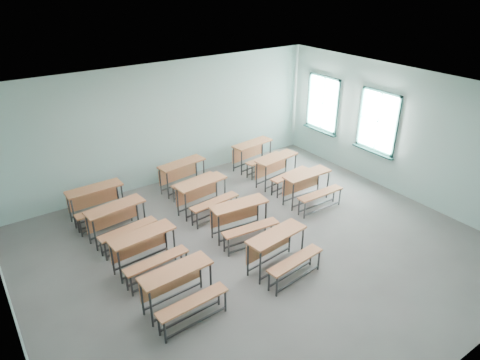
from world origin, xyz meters
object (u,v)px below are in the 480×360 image
at_px(desk_unit_r2c2, 280,167).
at_px(desk_unit_r3c0, 97,199).
at_px(desk_unit_r0c1, 280,247).
at_px(desk_unit_r3c2, 255,152).
at_px(desk_unit_r2c1, 204,193).
at_px(desk_unit_r1c2, 310,184).
at_px(desk_unit_r2c0, 119,218).
at_px(desk_unit_r0c0, 180,285).
at_px(desk_unit_r3c1, 185,173).
at_px(desk_unit_r1c0, 146,248).
at_px(desk_unit_r1c1, 242,216).

bearing_deg(desk_unit_r2c2, desk_unit_r3c0, 160.06).
xyz_separation_m(desk_unit_r0c1, desk_unit_r3c2, (2.38, 4.01, 0.00)).
bearing_deg(desk_unit_r2c1, desk_unit_r2c2, -3.36).
relative_size(desk_unit_r0c1, desk_unit_r1c2, 1.06).
relative_size(desk_unit_r1c2, desk_unit_r2c2, 0.93).
height_order(desk_unit_r0c1, desk_unit_r2c0, same).
bearing_deg(desk_unit_r0c1, desk_unit_r0c0, 170.26).
distance_m(desk_unit_r2c0, desk_unit_r3c1, 2.50).
distance_m(desk_unit_r0c0, desk_unit_r2c0, 2.63).
relative_size(desk_unit_r0c1, desk_unit_r3c2, 0.99).
xyz_separation_m(desk_unit_r0c0, desk_unit_r0c1, (2.06, -0.12, 0.00)).
height_order(desk_unit_r0c0, desk_unit_r2c2, same).
bearing_deg(desk_unit_r2c0, desk_unit_r2c1, -7.80).
xyz_separation_m(desk_unit_r0c1, desk_unit_r1c0, (-2.09, 1.45, 0.00)).
relative_size(desk_unit_r1c0, desk_unit_r1c1, 0.98).
height_order(desk_unit_r0c1, desk_unit_r3c1, same).
height_order(desk_unit_r1c0, desk_unit_r2c0, same).
xyz_separation_m(desk_unit_r1c0, desk_unit_r2c2, (4.39, 1.37, 0.00)).
xyz_separation_m(desk_unit_r2c1, desk_unit_r3c0, (-2.18, 1.12, 0.00)).
relative_size(desk_unit_r2c2, desk_unit_r3c1, 1.00).
bearing_deg(desk_unit_r1c0, desk_unit_r0c0, -92.78).
bearing_deg(desk_unit_r1c1, desk_unit_r0c1, -86.23).
bearing_deg(desk_unit_r0c1, desk_unit_r1c2, 29.27).
bearing_deg(desk_unit_r0c1, desk_unit_r3c1, 82.74).
xyz_separation_m(desk_unit_r1c1, desk_unit_r1c2, (2.21, 0.27, 0.00)).
bearing_deg(desk_unit_r1c0, desk_unit_r2c0, 88.24).
relative_size(desk_unit_r2c2, desk_unit_r3c0, 1.07).
height_order(desk_unit_r1c0, desk_unit_r3c0, same).
height_order(desk_unit_r0c0, desk_unit_r1c2, same).
relative_size(desk_unit_r1c0, desk_unit_r3c1, 0.97).
xyz_separation_m(desk_unit_r0c0, desk_unit_r1c1, (2.11, 1.22, 0.00)).
xyz_separation_m(desk_unit_r1c0, desk_unit_r3c2, (4.47, 2.56, 0.00)).
distance_m(desk_unit_r0c1, desk_unit_r3c0, 4.43).
relative_size(desk_unit_r1c1, desk_unit_r3c0, 1.05).
relative_size(desk_unit_r0c1, desk_unit_r3c1, 0.99).
relative_size(desk_unit_r0c1, desk_unit_r1c1, 1.00).
height_order(desk_unit_r3c0, desk_unit_r3c2, same).
xyz_separation_m(desk_unit_r1c0, desk_unit_r1c2, (4.35, 0.17, 0.00)).
bearing_deg(desk_unit_r3c1, desk_unit_r1c1, -98.21).
xyz_separation_m(desk_unit_r1c1, desk_unit_r2c0, (-2.18, 1.41, 0.00)).
bearing_deg(desk_unit_r0c1, desk_unit_r1c0, 138.98).
bearing_deg(desk_unit_r3c1, desk_unit_r2c1, -104.10).
distance_m(desk_unit_r3c0, desk_unit_r3c2, 4.63).
bearing_deg(desk_unit_r2c0, desk_unit_r1c2, -21.06).
height_order(desk_unit_r1c2, desk_unit_r2c2, same).
distance_m(desk_unit_r1c0, desk_unit_r2c1, 2.38).
distance_m(desk_unit_r0c0, desk_unit_r3c0, 3.70).
height_order(desk_unit_r1c2, desk_unit_r3c2, same).
xyz_separation_m(desk_unit_r0c0, desk_unit_r3c0, (-0.18, 3.70, 0.00)).
relative_size(desk_unit_r1c1, desk_unit_r2c2, 0.98).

